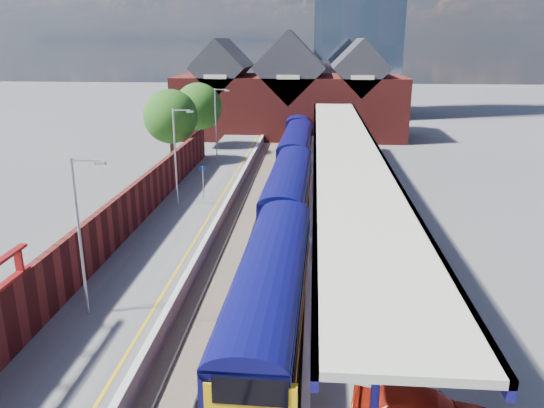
{
  "coord_description": "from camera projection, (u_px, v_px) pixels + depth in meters",
  "views": [
    {
      "loc": [
        3.19,
        -14.16,
        12.52
      ],
      "look_at": [
        0.7,
        17.74,
        2.6
      ],
      "focal_mm": 35.0,
      "sensor_mm": 36.0,
      "label": 1
    }
  ],
  "objects": [
    {
      "name": "ground",
      "position": [
        275.0,
        191.0,
        45.99
      ],
      "size": [
        240.0,
        240.0,
        0.0
      ],
      "primitive_type": "plane",
      "color": "#5B5B5E",
      "rests_on": "ground"
    },
    {
      "name": "ballast_bed",
      "position": [
        264.0,
        230.0,
        36.46
      ],
      "size": [
        6.0,
        76.0,
        0.06
      ],
      "primitive_type": "cube",
      "color": "#473D33",
      "rests_on": "ground"
    },
    {
      "name": "rails",
      "position": [
        264.0,
        228.0,
        36.44
      ],
      "size": [
        4.51,
        76.0,
        0.14
      ],
      "color": "slate",
      "rests_on": "ground"
    },
    {
      "name": "left_platform",
      "position": [
        185.0,
        221.0,
        36.73
      ],
      "size": [
        5.0,
        76.0,
        1.0
      ],
      "primitive_type": "cube",
      "color": "#565659",
      "rests_on": "ground"
    },
    {
      "name": "right_platform",
      "position": [
        352.0,
        226.0,
        35.88
      ],
      "size": [
        6.0,
        76.0,
        1.0
      ],
      "primitive_type": "cube",
      "color": "#565659",
      "rests_on": "ground"
    },
    {
      "name": "coping_left",
      "position": [
        219.0,
        215.0,
        36.4
      ],
      "size": [
        0.3,
        76.0,
        0.05
      ],
      "primitive_type": "cube",
      "color": "silver",
      "rests_on": "left_platform"
    },
    {
      "name": "coping_right",
      "position": [
        310.0,
        217.0,
        35.93
      ],
      "size": [
        0.3,
        76.0,
        0.05
      ],
      "primitive_type": "cube",
      "color": "silver",
      "rests_on": "right_platform"
    },
    {
      "name": "yellow_line",
      "position": [
        210.0,
        215.0,
        36.45
      ],
      "size": [
        0.14,
        76.0,
        0.01
      ],
      "primitive_type": "cube",
      "color": "yellow",
      "rests_on": "left_platform"
    },
    {
      "name": "train",
      "position": [
        293.0,
        162.0,
        47.08
      ],
      "size": [
        3.19,
        65.96,
        3.45
      ],
      "color": "#0B0B50",
      "rests_on": "ground"
    },
    {
      "name": "canopy",
      "position": [
        346.0,
        151.0,
        36.37
      ],
      "size": [
        4.5,
        52.0,
        4.48
      ],
      "color": "navy",
      "rests_on": "right_platform"
    },
    {
      "name": "lamp_post_b",
      "position": [
        82.0,
        228.0,
        22.13
      ],
      "size": [
        1.48,
        0.18,
        7.0
      ],
      "color": "#A5A8AA",
      "rests_on": "left_platform"
    },
    {
      "name": "lamp_post_c",
      "position": [
        177.0,
        152.0,
        37.37
      ],
      "size": [
        1.48,
        0.18,
        7.0
      ],
      "color": "#A5A8AA",
      "rests_on": "left_platform"
    },
    {
      "name": "lamp_post_d",
      "position": [
        217.0,
        119.0,
        52.61
      ],
      "size": [
        1.48,
        0.18,
        7.0
      ],
      "color": "#A5A8AA",
      "rests_on": "left_platform"
    },
    {
      "name": "platform_sign",
      "position": [
        203.0,
        177.0,
        39.85
      ],
      "size": [
        0.55,
        0.08,
        2.5
      ],
      "color": "#A5A8AA",
      "rests_on": "left_platform"
    },
    {
      "name": "brick_wall",
      "position": [
        113.0,
        225.0,
        30.19
      ],
      "size": [
        0.35,
        50.0,
        3.86
      ],
      "color": "maroon",
      "rests_on": "left_platform"
    },
    {
      "name": "station_building",
      "position": [
        290.0,
        95.0,
        71.04
      ],
      "size": [
        30.0,
        12.12,
        13.78
      ],
      "color": "maroon",
      "rests_on": "ground"
    },
    {
      "name": "tree_near",
      "position": [
        172.0,
        118.0,
        50.8
      ],
      "size": [
        5.2,
        5.2,
        8.1
      ],
      "color": "#382314",
      "rests_on": "ground"
    },
    {
      "name": "tree_far",
      "position": [
        200.0,
        108.0,
        58.34
      ],
      "size": [
        5.2,
        5.2,
        8.1
      ],
      "color": "#382314",
      "rests_on": "ground"
    },
    {
      "name": "parked_car_silver",
      "position": [
        396.0,
        248.0,
        28.78
      ],
      "size": [
        4.5,
        2.82,
        1.4
      ],
      "primitive_type": "imported",
      "rotation": [
        0.0,
        0.0,
        1.91
      ],
      "color": "#9D9CA1",
      "rests_on": "right_platform"
    },
    {
      "name": "parked_car_dark",
      "position": [
        373.0,
        226.0,
        32.3
      ],
      "size": [
        4.83,
        2.22,
        1.37
      ],
      "primitive_type": "imported",
      "rotation": [
        0.0,
        0.0,
        1.51
      ],
      "color": "black",
      "rests_on": "right_platform"
    },
    {
      "name": "parked_car_blue",
      "position": [
        392.0,
        233.0,
        31.34
      ],
      "size": [
        4.49,
        2.68,
        1.17
      ],
      "primitive_type": "imported",
      "rotation": [
        0.0,
        0.0,
        1.39
      ],
      "color": "navy",
      "rests_on": "right_platform"
    }
  ]
}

